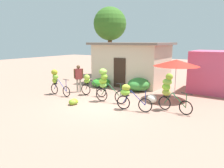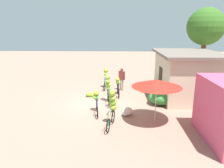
{
  "view_description": "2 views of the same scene",
  "coord_description": "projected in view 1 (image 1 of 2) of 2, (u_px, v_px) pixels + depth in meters",
  "views": [
    {
      "loc": [
        5.89,
        -8.33,
        3.08
      ],
      "look_at": [
        -0.2,
        1.0,
        0.87
      ],
      "focal_mm": 34.47,
      "sensor_mm": 36.0,
      "label": 1
    },
    {
      "loc": [
        12.34,
        1.13,
        4.5
      ],
      "look_at": [
        -0.13,
        0.75,
        1.21
      ],
      "focal_mm": 34.17,
      "sensor_mm": 36.0,
      "label": 2
    }
  ],
  "objects": [
    {
      "name": "bicycle_rightmost",
      "position": [
        169.0,
        89.0,
        9.55
      ],
      "size": [
        1.62,
        0.5,
        1.7
      ],
      "color": "black",
      "rests_on": "ground"
    },
    {
      "name": "bicycle_near_pile",
      "position": [
        89.0,
        83.0,
        12.35
      ],
      "size": [
        1.7,
        0.45,
        1.22
      ],
      "color": "black",
      "rests_on": "ground"
    },
    {
      "name": "bicycle_center_loaded",
      "position": [
        105.0,
        83.0,
        10.98
      ],
      "size": [
        1.77,
        0.46,
        1.73
      ],
      "color": "black",
      "rests_on": "ground"
    },
    {
      "name": "bicycle_leftmost",
      "position": [
        56.0,
        80.0,
        12.49
      ],
      "size": [
        1.7,
        0.49,
        1.49
      ],
      "color": "black",
      "rests_on": "ground"
    },
    {
      "name": "shop_pink",
      "position": [
        220.0,
        72.0,
        13.05
      ],
      "size": [
        3.2,
        2.8,
        2.52
      ],
      "primitive_type": "cube",
      "color": "#CE4C6F",
      "rests_on": "ground"
    },
    {
      "name": "bicycle_by_shop",
      "position": [
        129.0,
        95.0,
        9.68
      ],
      "size": [
        1.67,
        0.5,
        1.18
      ],
      "color": "black",
      "rests_on": "ground"
    },
    {
      "name": "hedge_bush_front_left",
      "position": [
        101.0,
        83.0,
        14.79
      ],
      "size": [
        1.22,
        1.39,
        0.6
      ],
      "primitive_type": "ellipsoid",
      "color": "#2E8925",
      "rests_on": "ground"
    },
    {
      "name": "produce_sack",
      "position": [
        152.0,
        99.0,
        10.92
      ],
      "size": [
        0.81,
        0.8,
        0.44
      ],
      "primitive_type": "ellipsoid",
      "rotation": [
        0.0,
        0.0,
        2.4
      ],
      "color": "silver",
      "rests_on": "ground"
    },
    {
      "name": "market_umbrella",
      "position": [
        176.0,
        63.0,
        11.26
      ],
      "size": [
        2.38,
        2.38,
        2.15
      ],
      "color": "beige",
      "rests_on": "ground"
    },
    {
      "name": "building_low",
      "position": [
        132.0,
        63.0,
        15.74
      ],
      "size": [
        5.35,
        3.91,
        3.0
      ],
      "color": "beige",
      "rests_on": "ground"
    },
    {
      "name": "tree_behind_building",
      "position": [
        110.0,
        24.0,
        18.81
      ],
      "size": [
        2.87,
        2.87,
        6.03
      ],
      "color": "brown",
      "rests_on": "ground"
    },
    {
      "name": "hedge_bush_front_right",
      "position": [
        139.0,
        84.0,
        13.61
      ],
      "size": [
        1.41,
        1.62,
        0.82
      ],
      "primitive_type": "ellipsoid",
      "color": "#378637",
      "rests_on": "ground"
    },
    {
      "name": "banana_pile_on_ground",
      "position": [
        73.0,
        102.0,
        10.62
      ],
      "size": [
        0.51,
        0.61,
        0.3
      ],
      "color": "#76C635",
      "rests_on": "ground"
    },
    {
      "name": "ground_plane",
      "position": [
        104.0,
        105.0,
        10.6
      ],
      "size": [
        60.0,
        60.0,
        0.0
      ],
      "primitive_type": "plane",
      "color": "#9F7564"
    },
    {
      "name": "person_vendor",
      "position": [
        79.0,
        76.0,
        13.09
      ],
      "size": [
        0.41,
        0.47,
        1.68
      ],
      "color": "gray",
      "rests_on": "ground"
    }
  ]
}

